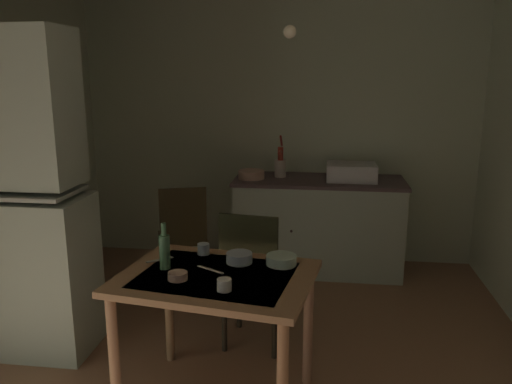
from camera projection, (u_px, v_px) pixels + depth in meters
name	position (u px, v px, depth m)	size (l,w,h in m)	color
ground_plane	(246.00, 371.00, 3.19)	(5.19, 5.19, 0.00)	#936A4F
wall_back	(278.00, 132.00, 4.98)	(3.84, 0.10, 2.49)	beige
hutch_cabinet	(23.00, 207.00, 3.27)	(0.80, 0.48, 2.08)	#ACBDAE
counter_cabinet	(318.00, 225.00, 4.76)	(1.54, 0.64, 0.87)	#ACBDAE
sink_basin	(351.00, 172.00, 4.60)	(0.44, 0.34, 0.15)	silver
hand_pump	(280.00, 159.00, 4.71)	(0.05, 0.27, 0.39)	maroon
mixing_bowl_counter	(251.00, 175.00, 4.68)	(0.24, 0.24, 0.07)	tan
stoneware_crock	(280.00, 168.00, 4.74)	(0.10, 0.10, 0.16)	beige
dining_table	(216.00, 294.00, 2.76)	(1.12, 0.91, 0.76)	#9B724E
chair_far_side	(253.00, 279.00, 3.37)	(0.45, 0.45, 0.95)	#2A261B
chair_by_counter	(183.00, 235.00, 4.30)	(0.51, 0.51, 0.91)	#312A14
serving_bowl_wide	(239.00, 258.00, 2.90)	(0.15, 0.15, 0.06)	#9EB2C6
soup_bowl_small	(178.00, 276.00, 2.67)	(0.10, 0.10, 0.04)	tan
sauce_dish	(281.00, 260.00, 2.87)	(0.17, 0.17, 0.05)	#ADD1C1
teacup_cream	(224.00, 285.00, 2.53)	(0.07, 0.07, 0.06)	white
mug_dark	(203.00, 249.00, 3.04)	(0.07, 0.07, 0.06)	#9EB2C6
glass_bottle	(165.00, 250.00, 2.80)	(0.06, 0.06, 0.26)	#4C7F56
table_knife	(210.00, 270.00, 2.80)	(0.18, 0.02, 0.01)	silver
teaspoon_near_bowl	(160.00, 260.00, 2.94)	(0.16, 0.02, 0.01)	beige
pendant_bulb	(290.00, 32.00, 3.07)	(0.08, 0.08, 0.08)	#F9EFCC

